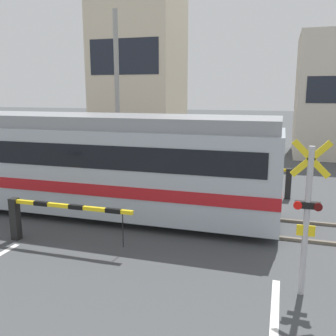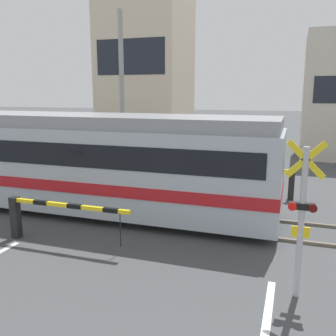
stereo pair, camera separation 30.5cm
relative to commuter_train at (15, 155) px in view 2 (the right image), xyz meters
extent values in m
cube|color=#6B6051|center=(5.53, -0.72, -1.59)|extent=(50.00, 0.10, 0.08)
cube|color=#6B6051|center=(5.53, 0.72, -1.59)|extent=(50.00, 0.10, 0.08)
cube|color=#ADB7C1|center=(0.00, 0.00, -0.18)|extent=(17.27, 2.69, 2.45)
cube|color=gray|center=(0.00, 0.00, 1.23)|extent=(17.10, 2.36, 0.36)
cube|color=red|center=(0.00, 0.00, -0.54)|extent=(17.29, 2.74, 0.32)
cube|color=black|center=(0.00, 0.00, 0.37)|extent=(16.58, 2.73, 0.64)
cylinder|color=black|center=(5.36, -0.72, -1.25)|extent=(0.76, 0.12, 0.76)
cylinder|color=black|center=(5.36, 0.72, -1.25)|extent=(0.76, 0.12, 0.76)
cube|color=black|center=(2.20, -2.67, -1.09)|extent=(0.20, 0.20, 1.09)
cube|color=yellow|center=(3.81, -2.67, -0.61)|extent=(3.23, 0.09, 0.09)
cube|color=black|center=(3.00, -2.67, -0.61)|extent=(0.39, 0.10, 0.10)
cube|color=black|center=(3.97, -2.67, -0.61)|extent=(0.39, 0.10, 0.10)
cube|color=black|center=(4.94, -2.67, -0.61)|extent=(0.39, 0.10, 0.10)
cylinder|color=black|center=(5.17, -2.67, -1.07)|extent=(0.02, 0.02, 0.81)
cube|color=black|center=(8.87, 3.27, -1.09)|extent=(0.20, 0.20, 1.09)
cube|color=yellow|center=(7.25, 3.27, -0.61)|extent=(3.23, 0.09, 0.09)
cube|color=black|center=(8.06, 3.27, -0.61)|extent=(0.39, 0.10, 0.10)
cube|color=black|center=(7.09, 3.27, -0.61)|extent=(0.39, 0.10, 0.10)
cube|color=black|center=(6.12, 3.27, -0.61)|extent=(0.39, 0.10, 0.10)
cylinder|color=black|center=(5.90, 3.27, -1.07)|extent=(0.02, 0.02, 0.81)
cylinder|color=#B2B2B7|center=(9.07, -3.34, -0.24)|extent=(0.11, 0.11, 2.79)
cube|color=yellow|center=(9.07, -3.34, 0.93)|extent=(0.68, 0.04, 0.68)
cube|color=yellow|center=(9.07, -3.34, 0.93)|extent=(0.68, 0.04, 0.68)
cube|color=black|center=(9.07, -3.34, 0.10)|extent=(0.44, 0.12, 0.12)
cylinder|color=red|center=(8.90, -3.42, 0.10)|extent=(0.15, 0.03, 0.15)
cylinder|color=#4C0C0C|center=(9.24, -3.42, 0.10)|extent=(0.15, 0.03, 0.15)
cube|color=yellow|center=(9.07, -3.36, -0.38)|extent=(0.32, 0.03, 0.20)
cylinder|color=#23232D|center=(4.88, 6.21, -1.21)|extent=(0.13, 0.13, 0.84)
cylinder|color=#23232D|center=(5.02, 6.21, -1.21)|extent=(0.13, 0.13, 0.84)
cube|color=maroon|center=(4.95, 6.21, -0.45)|extent=(0.38, 0.22, 0.67)
sphere|color=#997056|center=(4.95, 6.21, 0.00)|extent=(0.23, 0.23, 0.23)
cube|color=beige|center=(-0.80, 13.91, 3.64)|extent=(5.28, 5.27, 10.53)
cube|color=#1E232D|center=(-0.80, 11.27, 4.16)|extent=(4.44, 0.03, 2.11)
cylinder|color=gray|center=(1.25, 5.77, 2.01)|extent=(0.22, 0.22, 7.29)
camera|label=1|loc=(8.56, -10.18, 2.07)|focal=40.00mm
camera|label=2|loc=(8.85, -10.09, 2.07)|focal=40.00mm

